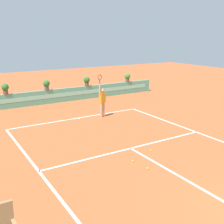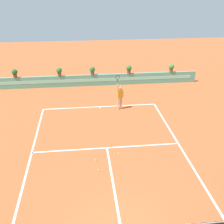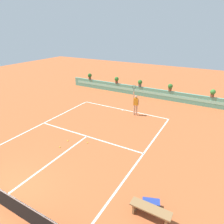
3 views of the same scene
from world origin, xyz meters
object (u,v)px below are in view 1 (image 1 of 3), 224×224
potted_plant_far_right (127,77)px  potted_plant_left (5,88)px  tennis_player (102,100)px  tennis_ball_mid_court (148,168)px  potted_plant_centre (46,84)px  potted_plant_right (87,81)px  tennis_ball_near_baseline (151,150)px  tennis_ball_by_sideline (133,161)px

potted_plant_far_right → potted_plant_left: bearing=180.0°
tennis_player → potted_plant_far_right: tennis_player is taller
tennis_ball_mid_court → potted_plant_centre: bearing=88.5°
tennis_ball_mid_court → potted_plant_far_right: (7.34, 11.94, 1.38)m
tennis_player → tennis_ball_mid_court: size_ratio=38.01×
tennis_ball_mid_court → potted_plant_centre: size_ratio=0.09×
potted_plant_centre → potted_plant_right: 3.20m
potted_plant_left → tennis_ball_near_baseline: bearing=-71.0°
tennis_player → tennis_ball_mid_court: 7.27m
potted_plant_centre → potted_plant_left: size_ratio=1.00×
tennis_ball_by_sideline → potted_plant_left: size_ratio=0.09×
potted_plant_centre → potted_plant_left: (-2.82, 0.00, 0.00)m
tennis_player → potted_plant_right: size_ratio=3.57×
potted_plant_centre → tennis_ball_near_baseline: bearing=-85.4°
tennis_ball_mid_court → tennis_ball_by_sideline: size_ratio=1.00×
tennis_ball_mid_court → potted_plant_far_right: potted_plant_far_right is taller
tennis_ball_by_sideline → potted_plant_left: potted_plant_left is taller
potted_plant_far_right → potted_plant_right: bearing=180.0°
potted_plant_left → potted_plant_far_right: bearing=0.0°
tennis_ball_by_sideline → potted_plant_left: (-2.43, 11.12, 1.38)m
potted_plant_right → tennis_ball_near_baseline: bearing=-102.4°
tennis_ball_near_baseline → potted_plant_left: bearing=109.0°
potted_plant_centre → tennis_ball_mid_court: bearing=-91.5°
tennis_ball_near_baseline → tennis_ball_by_sideline: bearing=-160.7°
tennis_ball_near_baseline → tennis_ball_mid_court: bearing=-132.9°
tennis_ball_near_baseline → potted_plant_centre: size_ratio=0.09×
tennis_ball_mid_court → potted_plant_left: size_ratio=0.09×
tennis_ball_near_baseline → potted_plant_centre: bearing=94.6°
tennis_player → potted_plant_right: tennis_player is taller
tennis_ball_near_baseline → potted_plant_left: (-3.68, 10.68, 1.38)m
potted_plant_centre → potted_plant_far_right: bearing=0.0°
tennis_player → potted_plant_left: size_ratio=3.57×
potted_plant_far_right → tennis_ball_near_baseline: bearing=-120.0°
tennis_ball_near_baseline → tennis_ball_by_sideline: same height
potted_plant_far_right → tennis_player: bearing=-136.5°
tennis_player → potted_plant_right: 5.27m
tennis_ball_mid_court → tennis_ball_by_sideline: same height
tennis_ball_mid_court → potted_plant_far_right: bearing=58.4°
potted_plant_left → potted_plant_right: 6.02m
tennis_ball_mid_court → potted_plant_right: 12.53m
tennis_ball_by_sideline → tennis_player: bearing=71.0°
tennis_ball_mid_court → potted_plant_far_right: size_ratio=0.09×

